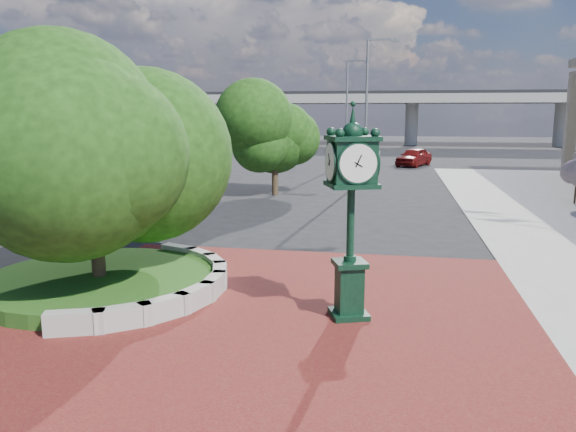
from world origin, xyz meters
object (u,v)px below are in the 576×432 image
at_px(post_clock, 351,204).
at_px(street_lamp_far, 349,104).
at_px(parked_car, 414,157).
at_px(street_lamp_near, 370,98).

distance_m(post_clock, street_lamp_far, 40.05).
distance_m(parked_car, street_lamp_far, 7.68).
xyz_separation_m(post_clock, street_lamp_far, (-3.25, 39.82, 2.77)).
bearing_deg(parked_car, post_clock, -70.15).
bearing_deg(street_lamp_far, street_lamp_near, -79.04).
xyz_separation_m(post_clock, parked_car, (2.65, 38.21, -1.86)).
distance_m(post_clock, parked_car, 38.35).
height_order(post_clock, parked_car, post_clock).
bearing_deg(post_clock, street_lamp_near, 91.77).
xyz_separation_m(street_lamp_near, street_lamp_far, (-2.40, 12.41, -0.18)).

